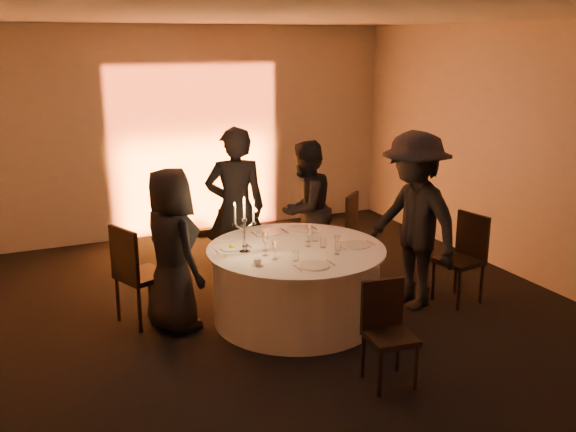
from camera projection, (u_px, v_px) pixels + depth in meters
name	position (u px, v px, depth m)	size (l,w,h in m)	color
floor	(296.00, 318.00, 6.64)	(7.00, 7.00, 0.00)	black
ceiling	(297.00, 15.00, 5.84)	(7.00, 7.00, 0.00)	white
wall_back	(195.00, 131.00, 9.31)	(7.00, 7.00, 0.00)	beige
wall_right	(531.00, 155.00, 7.42)	(7.00, 7.00, 0.00)	beige
uplighter_fixture	(204.00, 232.00, 9.44)	(0.25, 0.12, 0.10)	black
banquet_table	(296.00, 284.00, 6.53)	(1.80, 1.80, 0.77)	black
chair_left	(135.00, 269.00, 6.37)	(0.59, 0.59, 1.03)	black
chair_back_left	(232.00, 236.00, 7.82)	(0.40, 0.40, 0.85)	black
chair_back_right	(343.00, 226.00, 7.98)	(0.60, 0.60, 0.96)	black
chair_right	(464.00, 253.00, 6.97)	(0.49, 0.49, 0.97)	black
chair_front	(387.00, 326.00, 5.33)	(0.42, 0.42, 0.87)	black
guest_left	(172.00, 250.00, 6.22)	(0.79, 0.52, 1.62)	black
guest_back_left	(236.00, 209.00, 7.26)	(0.68, 0.45, 1.87)	black
guest_back_right	(305.00, 209.00, 7.69)	(0.80, 0.62, 1.65)	black
guest_right	(414.00, 221.00, 6.74)	(1.22, 0.70, 1.89)	black
plate_left	(233.00, 247.00, 6.40)	(0.36, 0.25, 0.08)	white
plate_back_left	(269.00, 232.00, 6.93)	(0.36, 0.28, 0.01)	white
plate_back_right	(300.00, 229.00, 7.03)	(0.36, 0.29, 0.01)	white
plate_right	(356.00, 245.00, 6.50)	(0.36, 0.29, 0.01)	white
plate_front	(315.00, 265.00, 5.91)	(0.35, 0.28, 0.01)	white
coffee_cup	(258.00, 262.00, 5.92)	(0.11, 0.11, 0.07)	white
candelabra	(245.00, 233.00, 6.22)	(0.24, 0.11, 0.57)	silver
wine_glass_a	(243.00, 231.00, 6.53)	(0.07, 0.07, 0.19)	white
wine_glass_b	(275.00, 246.00, 6.05)	(0.07, 0.07, 0.19)	white
wine_glass_c	(265.00, 242.00, 6.16)	(0.07, 0.07, 0.19)	white
wine_glass_d	(337.00, 241.00, 6.20)	(0.07, 0.07, 0.19)	white
wine_glass_e	(308.00, 229.00, 6.58)	(0.07, 0.07, 0.19)	white
wine_glass_f	(308.00, 233.00, 6.44)	(0.07, 0.07, 0.19)	white
wine_glass_g	(265.00, 237.00, 6.31)	(0.07, 0.07, 0.19)	white
tumbler_a	(338.00, 246.00, 6.33)	(0.07, 0.07, 0.09)	white
tumbler_b	(315.00, 237.00, 6.63)	(0.07, 0.07, 0.09)	white
tumbler_c	(323.00, 243.00, 6.43)	(0.07, 0.07, 0.09)	white
tumbler_d	(296.00, 256.00, 6.04)	(0.07, 0.07, 0.09)	white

